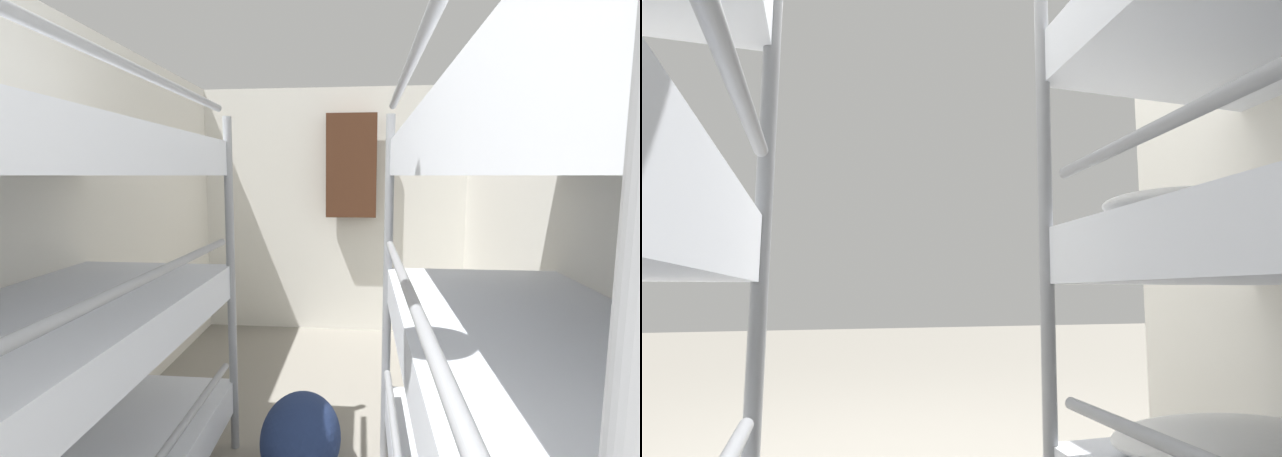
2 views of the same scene
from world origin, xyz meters
TOP-DOWN VIEW (x-y plane):
  - wall_left at (-1.22, 2.15)m, footprint 0.06×4.43m
  - wall_right at (1.22, 2.15)m, footprint 0.06×4.43m
  - wall_back at (0.00, 4.34)m, footprint 2.51×0.06m
  - bunk_stack_right_near at (0.79, 1.46)m, footprint 0.82×1.94m
  - duffel_bag at (-0.01, 2.29)m, footprint 0.39×0.52m
  - hanging_coat at (0.17, 4.19)m, footprint 0.44×0.12m

SIDE VIEW (x-z plane):
  - duffel_bag at x=-0.01m, z-range 0.00..0.39m
  - bunk_stack_right_near at x=0.79m, z-range 0.04..1.81m
  - wall_left at x=-1.22m, z-range 0.00..2.24m
  - wall_right at x=1.22m, z-range 0.00..2.24m
  - wall_back at x=0.00m, z-range 0.00..2.24m
  - hanging_coat at x=0.17m, z-range 1.09..1.99m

